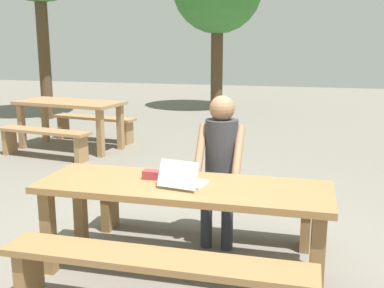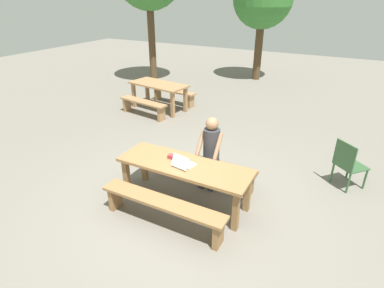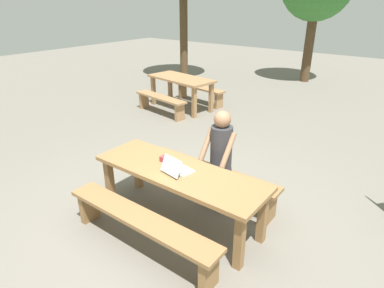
{
  "view_description": "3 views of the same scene",
  "coord_description": "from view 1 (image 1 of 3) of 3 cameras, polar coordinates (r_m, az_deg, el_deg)",
  "views": [
    {
      "loc": [
        0.89,
        -3.23,
        1.75
      ],
      "look_at": [
        0.01,
        0.25,
        0.96
      ],
      "focal_mm": 44.31,
      "sensor_mm": 36.0,
      "label": 1
    },
    {
      "loc": [
        2.09,
        -3.68,
        3.14
      ],
      "look_at": [
        0.01,
        0.25,
        0.96
      ],
      "focal_mm": 28.94,
      "sensor_mm": 36.0,
      "label": 2
    },
    {
      "loc": [
        2.16,
        -2.6,
        2.55
      ],
      "look_at": [
        0.01,
        0.25,
        0.96
      ],
      "focal_mm": 30.61,
      "sensor_mm": 36.0,
      "label": 3
    }
  ],
  "objects": [
    {
      "name": "bench_near",
      "position": [
        3.06,
        -4.48,
        -15.06
      ],
      "size": [
        1.99,
        0.3,
        0.44
      ],
      "color": "olive",
      "rests_on": "ground"
    },
    {
      "name": "bench_mid_north",
      "position": [
        8.46,
        -11.65,
        2.51
      ],
      "size": [
        1.57,
        0.53,
        0.43
      ],
      "rotation": [
        0.0,
        0.0,
        -0.15
      ],
      "color": "#9E754C",
      "rests_on": "ground"
    },
    {
      "name": "ground_plane",
      "position": [
        3.78,
        -1.06,
        -15.1
      ],
      "size": [
        30.0,
        30.0,
        0.0
      ],
      "primitive_type": "plane",
      "color": "slate"
    },
    {
      "name": "picnic_table_front",
      "position": [
        3.54,
        -1.1,
        -6.4
      ],
      "size": [
        2.17,
        0.71,
        0.71
      ],
      "color": "olive",
      "rests_on": "ground"
    },
    {
      "name": "small_pouch",
      "position": [
        3.64,
        -4.77,
        -3.7
      ],
      "size": [
        0.14,
        0.09,
        0.07
      ],
      "color": "#993338",
      "rests_on": "picnic_table_front"
    },
    {
      "name": "picnic_table_mid",
      "position": [
        7.88,
        -14.49,
        4.08
      ],
      "size": [
        1.81,
        1.02,
        0.78
      ],
      "rotation": [
        0.0,
        0.0,
        -0.15
      ],
      "color": "#9E754C",
      "rests_on": "ground"
    },
    {
      "name": "laptop",
      "position": [
        3.45,
        -1.13,
        -4.27
      ],
      "size": [
        0.34,
        0.33,
        0.2
      ],
      "rotation": [
        0.0,
        0.0,
        2.97
      ],
      "color": "silver",
      "rests_on": "picnic_table_front"
    },
    {
      "name": "bench_far",
      "position": [
        4.24,
        1.3,
        -6.97
      ],
      "size": [
        1.99,
        0.3,
        0.44
      ],
      "color": "olive",
      "rests_on": "ground"
    },
    {
      "name": "person_seated",
      "position": [
        4.05,
        3.47,
        -1.83
      ],
      "size": [
        0.39,
        0.4,
        1.29
      ],
      "color": "#333847",
      "rests_on": "ground"
    },
    {
      "name": "bench_mid_south",
      "position": [
        7.42,
        -17.44,
        0.8
      ],
      "size": [
        1.57,
        0.53,
        0.43
      ],
      "rotation": [
        0.0,
        0.0,
        -0.15
      ],
      "color": "#9E754C",
      "rests_on": "ground"
    }
  ]
}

